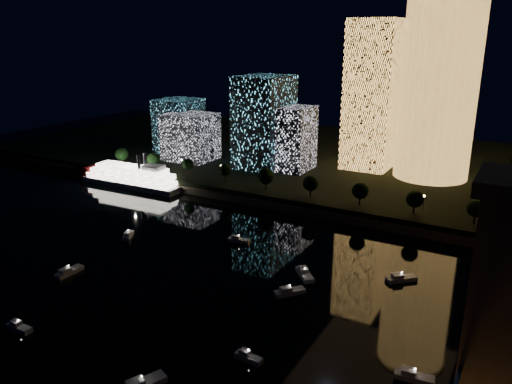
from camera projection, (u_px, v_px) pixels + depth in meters
ground at (200, 321)px, 120.40m from camera, size 520.00×520.00×0.00m
far_bank at (386, 166)px, 252.09m from camera, size 420.00×160.00×5.00m
seawall at (328, 214)px, 187.83m from camera, size 420.00×6.00×3.00m
tower_cylindrical at (440, 78)px, 211.46m from camera, size 34.00×34.00×86.68m
tower_rectangular at (372, 96)px, 230.05m from camera, size 21.36×21.36×67.97m
midrise_blocks at (237, 129)px, 245.52m from camera, size 87.99×33.30×42.86m
truss_bridge at (510, 330)px, 87.83m from camera, size 13.00×266.00×50.00m
riverboat at (128, 177)px, 227.04m from camera, size 54.31×13.36×16.24m
motorboats at (230, 295)px, 130.34m from camera, size 108.46×78.74×2.78m
esplanade_trees at (269, 177)px, 203.50m from camera, size 166.17×6.89×8.94m
street_lamps at (264, 175)px, 211.57m from camera, size 132.70×0.70×5.65m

